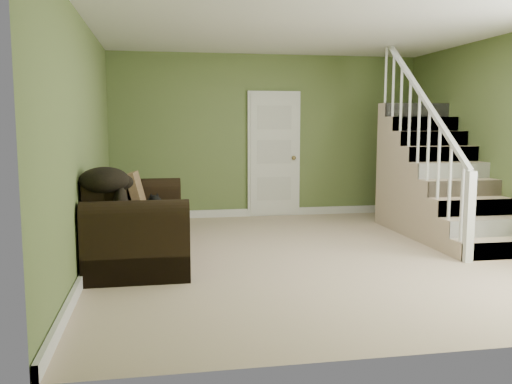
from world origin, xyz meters
name	(u,v)px	position (x,y,z in m)	size (l,w,h in m)	color
floor	(314,255)	(0.00, 0.00, 0.00)	(5.00, 5.50, 0.01)	#C9AE91
ceiling	(317,23)	(0.00, 0.00, 2.60)	(5.00, 5.50, 0.01)	white
wall_back	(267,136)	(0.00, 2.75, 1.30)	(5.00, 0.04, 2.60)	olive
wall_front	(440,156)	(0.00, -2.75, 1.30)	(5.00, 0.04, 2.60)	olive
wall_left	(85,143)	(-2.50, 0.00, 1.30)	(0.04, 5.50, 2.60)	olive
baseboard_back	(268,212)	(0.00, 2.72, 0.06)	(5.00, 0.04, 0.12)	white
baseboard_left	(92,259)	(-2.47, 0.00, 0.06)	(0.04, 5.50, 0.12)	white
baseboard_right	(507,241)	(2.47, 0.00, 0.06)	(0.04, 5.50, 0.12)	white
door	(274,154)	(0.10, 2.71, 1.01)	(0.86, 0.12, 2.02)	white
staircase	(435,187)	(1.99, 0.97, 0.64)	(1.00, 2.51, 2.82)	#C9AE91
sofa	(135,226)	(-2.02, 0.28, 0.35)	(1.01, 2.33, 0.92)	black
side_table	(121,211)	(-2.27, 1.70, 0.31)	(0.63, 0.63, 0.82)	black
cat	(155,204)	(-1.80, 0.33, 0.59)	(0.23, 0.50, 0.24)	black
banana	(157,213)	(-1.77, 0.11, 0.53)	(0.06, 0.20, 0.06)	gold
throw_pillow	(136,189)	(-2.03, 0.95, 0.70)	(0.10, 0.41, 0.41)	#4D381E
throw_blanket	(104,180)	(-2.27, -0.44, 0.95)	(0.47, 0.63, 0.26)	black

